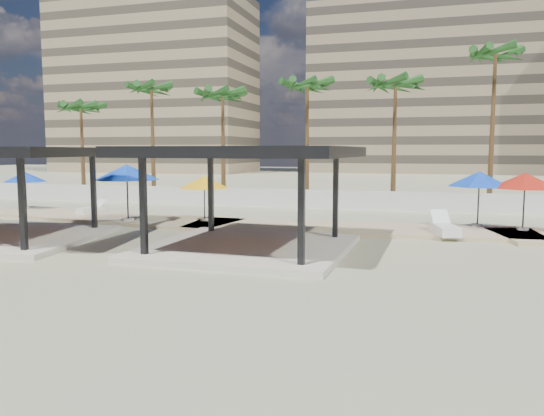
{
  "coord_description": "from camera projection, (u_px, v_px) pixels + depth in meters",
  "views": [
    {
      "loc": [
        5.37,
        -17.62,
        3.74
      ],
      "look_at": [
        -0.81,
        3.01,
        1.4
      ],
      "focal_mm": 35.0,
      "sensor_mm": 36.0,
      "label": 1
    }
  ],
  "objects": [
    {
      "name": "building_west",
      "position": [
        155.0,
        85.0,
        93.8
      ],
      "size": [
        34.0,
        16.0,
        32.4
      ],
      "color": "#937F60",
      "rests_on": "ground"
    },
    {
      "name": "ground",
      "position": [
        270.0,
        257.0,
        18.71
      ],
      "size": [
        200.0,
        200.0,
        0.0
      ],
      "primitive_type": "plane",
      "color": "tan",
      "rests_on": "ground"
    },
    {
      "name": "palm_a",
      "position": [
        81.0,
        111.0,
        41.39
      ],
      "size": [
        3.0,
        3.0,
        7.92
      ],
      "color": "brown",
      "rests_on": "ground"
    },
    {
      "name": "boundary_wall",
      "position": [
        342.0,
        200.0,
        33.88
      ],
      "size": [
        56.0,
        0.3,
        1.2
      ],
      "primitive_type": "cube",
      "color": "silver",
      "rests_on": "ground"
    },
    {
      "name": "promenade",
      "position": [
        356.0,
        227.0,
        25.43
      ],
      "size": [
        44.45,
        7.97,
        0.24
      ],
      "color": "#C6B284",
      "rests_on": "ground"
    },
    {
      "name": "lounger_a",
      "position": [
        92.0,
        210.0,
        30.53
      ],
      "size": [
        0.92,
        1.98,
        0.72
      ],
      "rotation": [
        0.0,
        0.0,
        1.4
      ],
      "color": "white",
      "rests_on": "promenade"
    },
    {
      "name": "palm_b",
      "position": [
        152.0,
        93.0,
        39.92
      ],
      "size": [
        3.0,
        3.0,
        9.24
      ],
      "color": "brown",
      "rests_on": "ground"
    },
    {
      "name": "palm_f",
      "position": [
        495.0,
        61.0,
        32.85
      ],
      "size": [
        3.0,
        3.0,
        10.54
      ],
      "color": "brown",
      "rests_on": "ground"
    },
    {
      "name": "umbrella_c",
      "position": [
        525.0,
        181.0,
        23.63
      ],
      "size": [
        3.47,
        3.47,
        2.58
      ],
      "rotation": [
        0.0,
        0.0,
        -0.22
      ],
      "color": "beige",
      "rests_on": "promenade"
    },
    {
      "name": "palm_d",
      "position": [
        307.0,
        90.0,
        36.71
      ],
      "size": [
        3.0,
        3.0,
        9.09
      ],
      "color": "brown",
      "rests_on": "ground"
    },
    {
      "name": "umbrella_a",
      "position": [
        25.0,
        177.0,
        32.52
      ],
      "size": [
        3.02,
        3.02,
        2.26
      ],
      "rotation": [
        0.0,
        0.0,
        -0.22
      ],
      "color": "beige",
      "rests_on": "promenade"
    },
    {
      "name": "umbrella_d",
      "position": [
        479.0,
        179.0,
        24.72
      ],
      "size": [
        3.81,
        3.81,
        2.6
      ],
      "rotation": [
        0.0,
        0.0,
        0.39
      ],
      "color": "beige",
      "rests_on": "promenade"
    },
    {
      "name": "umbrella_f",
      "position": [
        127.0,
        172.0,
        26.59
      ],
      "size": [
        3.93,
        3.93,
        2.87
      ],
      "rotation": [
        0.0,
        0.0,
        -0.25
      ],
      "color": "beige",
      "rests_on": "promenade"
    },
    {
      "name": "umbrella_b",
      "position": [
        204.0,
        182.0,
        26.79
      ],
      "size": [
        3.08,
        3.08,
        2.28
      ],
      "rotation": [
        0.0,
        0.0,
        0.23
      ],
      "color": "beige",
      "rests_on": "promenade"
    },
    {
      "name": "building_mid",
      "position": [
        425.0,
        89.0,
        90.31
      ],
      "size": [
        38.0,
        16.0,
        30.4
      ],
      "color": "#847259",
      "rests_on": "ground"
    },
    {
      "name": "palm_c",
      "position": [
        223.0,
        99.0,
        37.72
      ],
      "size": [
        3.0,
        3.0,
        8.51
      ],
      "color": "brown",
      "rests_on": "ground"
    },
    {
      "name": "pavilion_central",
      "position": [
        248.0,
        189.0,
        19.67
      ],
      "size": [
        7.79,
        7.79,
        3.88
      ],
      "rotation": [
        0.0,
        0.0,
        -0.02
      ],
      "color": "beige",
      "rests_on": "ground"
    },
    {
      "name": "lounger_b",
      "position": [
        445.0,
        229.0,
        22.77
      ],
      "size": [
        1.32,
        2.55,
        0.92
      ],
      "rotation": [
        0.0,
        0.0,
        1.8
      ],
      "color": "white",
      "rests_on": "promenade"
    },
    {
      "name": "palm_e",
      "position": [
        395.0,
        89.0,
        34.54
      ],
      "size": [
        3.0,
        3.0,
        8.88
      ],
      "color": "brown",
      "rests_on": "ground"
    }
  ]
}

